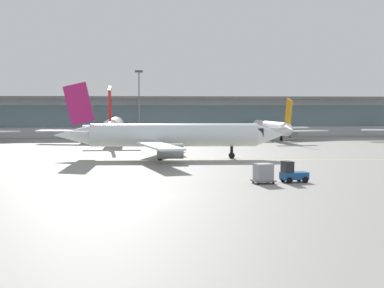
% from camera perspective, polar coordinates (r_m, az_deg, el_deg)
% --- Properties ---
extents(ground_plane, '(400.00, 400.00, 0.00)m').
position_cam_1_polar(ground_plane, '(45.60, -5.57, -5.53)').
color(ground_plane, gray).
extents(taxiway_centreline_stripe, '(109.70, 8.87, 0.01)m').
position_cam_1_polar(taxiway_centreline_stripe, '(75.40, -1.78, -1.68)').
color(taxiway_centreline_stripe, yellow).
rests_on(taxiway_centreline_stripe, ground_plane).
extents(terminal_concourse, '(218.61, 11.00, 9.60)m').
position_cam_1_polar(terminal_concourse, '(133.23, -6.15, 2.93)').
color(terminal_concourse, '#B2B7BC').
rests_on(terminal_concourse, ground_plane).
extents(gate_airplane_2, '(30.69, 32.93, 10.93)m').
position_cam_1_polar(gate_airplane_2, '(110.55, -8.17, 1.83)').
color(gate_airplane_2, white).
rests_on(gate_airplane_2, ground_plane).
extents(gate_airplane_3, '(25.14, 27.07, 8.97)m').
position_cam_1_polar(gate_airplane_3, '(117.83, 8.29, 1.68)').
color(gate_airplane_3, white).
rests_on(gate_airplane_3, ground_plane).
extents(taxiing_regional_jet, '(32.74, 30.35, 10.84)m').
position_cam_1_polar(taxiing_regional_jet, '(77.13, -2.22, 0.86)').
color(taxiing_regional_jet, white).
rests_on(taxiing_regional_jet, ground_plane).
extents(baggage_tug, '(2.80, 1.98, 2.10)m').
position_cam_1_polar(baggage_tug, '(54.69, 10.42, -3.02)').
color(baggage_tug, '#194C8C').
rests_on(baggage_tug, ground_plane).
extents(cargo_dolly_lead, '(2.34, 1.93, 1.94)m').
position_cam_1_polar(cargo_dolly_lead, '(53.38, 7.46, -2.99)').
color(cargo_dolly_lead, '#595B60').
rests_on(cargo_dolly_lead, ground_plane).
extents(apron_light_mast_1, '(1.80, 0.36, 15.53)m').
position_cam_1_polar(apron_light_mast_1, '(126.66, -5.55, 4.48)').
color(apron_light_mast_1, gray).
rests_on(apron_light_mast_1, ground_plane).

